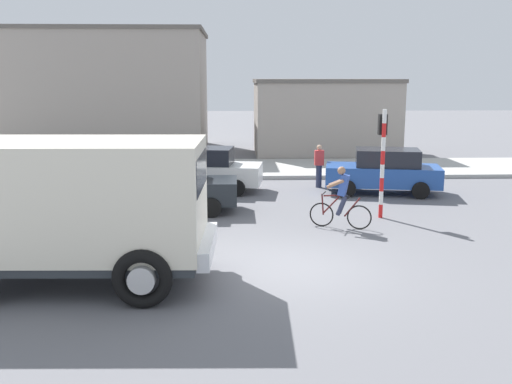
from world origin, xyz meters
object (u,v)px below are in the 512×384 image
object	(u,v)px
truck_foreground	(72,203)
pedestrian_near_kerb	(319,165)
car_red_near	(205,169)
car_far_side	(384,171)
traffic_light_pole	(383,148)
car_white_mid	(171,186)
cyclist	(341,197)

from	to	relation	value
truck_foreground	pedestrian_near_kerb	size ratio (longest dim) A/B	3.39
car_red_near	car_far_side	distance (m)	6.44
truck_foreground	car_far_side	world-z (taller)	truck_foreground
truck_foreground	car_far_side	distance (m)	12.44
traffic_light_pole	pedestrian_near_kerb	world-z (taller)	traffic_light_pole
traffic_light_pole	car_white_mid	distance (m)	6.50
car_far_side	truck_foreground	bearing A→B (deg)	-133.49
car_red_near	pedestrian_near_kerb	xyz separation A→B (m)	(4.26, 0.60, 0.03)
traffic_light_pole	pedestrian_near_kerb	distance (m)	5.09
pedestrian_near_kerb	car_white_mid	bearing A→B (deg)	-143.35
car_far_side	pedestrian_near_kerb	xyz separation A→B (m)	(-2.15, 1.24, 0.03)
truck_foreground	car_white_mid	bearing A→B (deg)	79.06
cyclist	traffic_light_pole	size ratio (longest dim) A/B	0.54
car_far_side	pedestrian_near_kerb	size ratio (longest dim) A/B	2.62
cyclist	traffic_light_pole	distance (m)	2.23
truck_foreground	pedestrian_near_kerb	xyz separation A→B (m)	(6.40, 10.25, -0.82)
car_white_mid	pedestrian_near_kerb	bearing A→B (deg)	36.65
traffic_light_pole	car_far_side	xyz separation A→B (m)	(1.00, 3.56, -1.25)
car_red_near	pedestrian_near_kerb	bearing A→B (deg)	8.05
traffic_light_pole	car_red_near	world-z (taller)	traffic_light_pole
car_red_near	traffic_light_pole	bearing A→B (deg)	-37.81
truck_foreground	car_far_side	size ratio (longest dim) A/B	1.29
car_red_near	pedestrian_near_kerb	world-z (taller)	pedestrian_near_kerb
cyclist	car_white_mid	bearing A→B (deg)	155.71
truck_foreground	car_red_near	xyz separation A→B (m)	(2.13, 9.64, -0.85)
car_far_side	traffic_light_pole	bearing A→B (deg)	-105.64
cyclist	car_far_side	xyz separation A→B (m)	(2.41, 4.81, -0.05)
car_far_side	pedestrian_near_kerb	world-z (taller)	pedestrian_near_kerb
pedestrian_near_kerb	traffic_light_pole	bearing A→B (deg)	-76.54
cyclist	traffic_light_pole	xyz separation A→B (m)	(1.41, 1.24, 1.20)
car_white_mid	car_far_side	world-z (taller)	same
truck_foreground	pedestrian_near_kerb	world-z (taller)	truck_foreground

